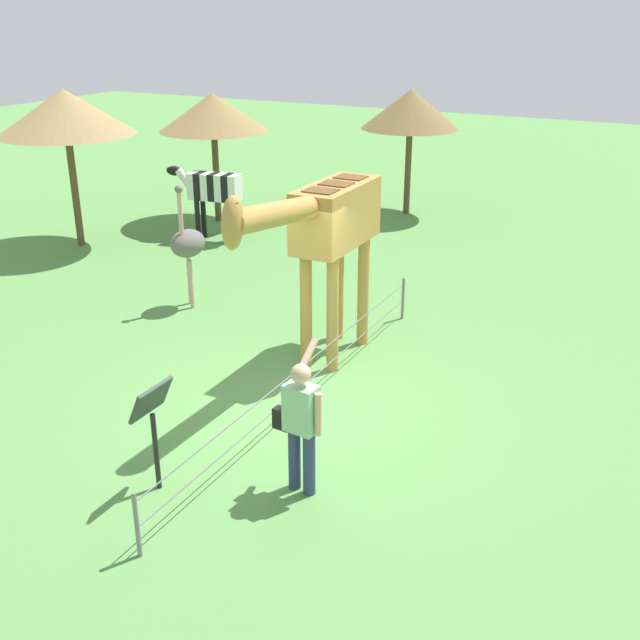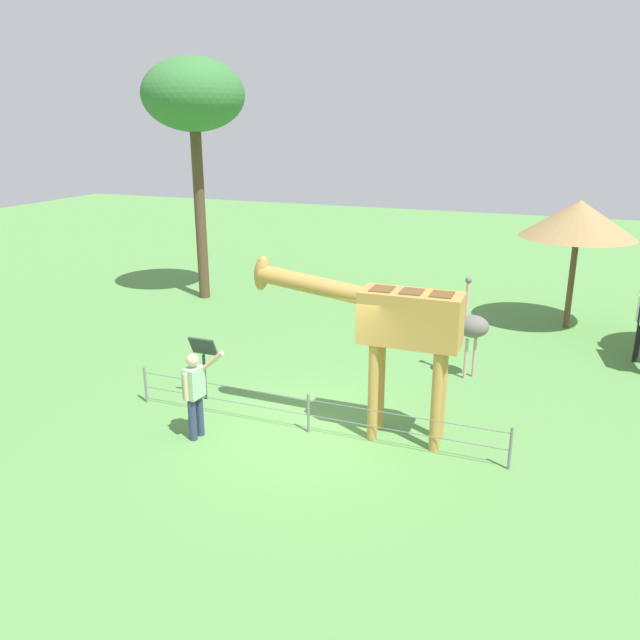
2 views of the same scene
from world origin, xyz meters
name	(u,v)px [view 1 (image 1 of 2)]	position (x,y,z in m)	size (l,w,h in m)	color
ground_plane	(304,404)	(0.00, 0.00, 0.00)	(60.00, 60.00, 0.00)	#568E47
giraffe	(327,228)	(-1.37, -0.35, 2.12)	(3.77, 0.72, 3.11)	#BC8942
visitor	(301,420)	(1.77, 0.94, 0.90)	(0.70, 0.59, 1.67)	navy
zebra	(212,190)	(-5.98, -5.65, 1.16)	(0.62, 1.83, 1.66)	black
ostrich	(188,244)	(-2.31, -3.59, 1.18)	(0.70, 0.56, 2.25)	#CC9E93
shade_hut_near	(411,109)	(-10.32, -2.57, 2.65)	(2.47, 2.47, 3.15)	brown
shade_hut_far	(65,112)	(-4.24, -8.11, 2.95)	(2.94, 2.94, 3.44)	brown
shade_hut_aside	(213,113)	(-7.44, -6.54, 2.67)	(2.64, 2.64, 3.13)	brown
info_sign	(152,414)	(2.48, -0.52, 0.95)	(0.56, 0.21, 1.32)	black
wire_fence	(307,378)	(0.00, 0.05, 0.40)	(7.05, 0.05, 0.75)	slate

